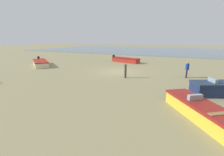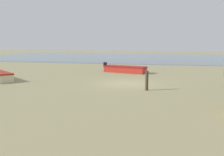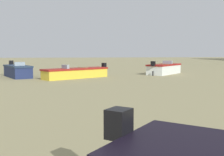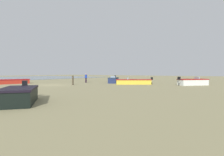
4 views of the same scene
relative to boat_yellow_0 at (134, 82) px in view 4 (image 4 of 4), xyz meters
name	(u,v)px [view 4 (image 4 of 4)]	position (x,y,z in m)	size (l,w,h in m)	color
ground_plane	(51,85)	(8.03, -9.01, -0.39)	(160.00, 160.00, 0.00)	#938A60
boat_yellow_0	(134,82)	(0.00, 0.00, 0.00)	(4.06, 5.13, 1.08)	gold
boat_red_1	(13,81)	(9.59, -16.36, -0.02)	(5.07, 2.62, 1.05)	#B22B1F
boat_black_3	(19,95)	(18.91, 2.19, 0.08)	(3.77, 4.06, 1.26)	black
boat_white_4	(193,82)	(-2.86, 7.81, 0.07)	(4.12, 3.95, 1.22)	white
boat_navy_5	(113,80)	(-1.40, -4.57, 0.09)	(4.14, 2.93, 1.25)	navy
mooring_post_near_water	(73,80)	(6.23, -6.50, 0.28)	(0.22, 0.22, 1.35)	#413728
beach_walker_foreground	(86,77)	(0.66, -9.01, 0.56)	(0.37, 0.54, 1.62)	#281A29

